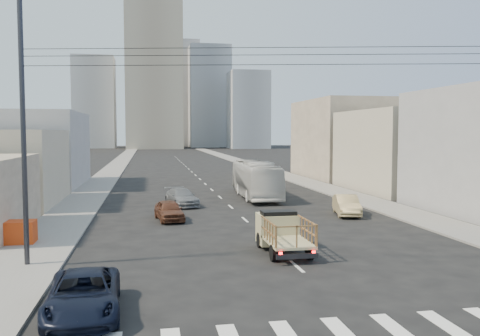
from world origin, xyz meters
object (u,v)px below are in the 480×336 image
object	(u,v)px
city_bus	(256,179)
sedan_grey	(182,197)
navy_pickup	(83,295)
flatbed_pickup	(283,230)
streetlamp_left	(26,117)
sedan_tan	(347,205)
sedan_brown	(169,210)
crate_stack	(17,232)

from	to	relation	value
city_bus	sedan_grey	world-z (taller)	city_bus
city_bus	navy_pickup	bearing A→B (deg)	-110.50
city_bus	sedan_grey	distance (m)	8.06
flatbed_pickup	streetlamp_left	bearing A→B (deg)	-176.90
navy_pickup	sedan_tan	xyz separation A→B (m)	(15.75, 17.13, 0.03)
navy_pickup	streetlamp_left	xyz separation A→B (m)	(-3.03, 6.52, 5.76)
navy_pickup	sedan_grey	world-z (taller)	navy_pickup
sedan_brown	crate_stack	distance (m)	10.07
sedan_brown	streetlamp_left	bearing A→B (deg)	-129.19
flatbed_pickup	sedan_brown	size ratio (longest dim) A/B	1.13
city_bus	sedan_brown	world-z (taller)	city_bus
streetlamp_left	sedan_brown	bearing A→B (deg)	58.93
crate_stack	sedan_brown	bearing A→B (deg)	37.23
sedan_brown	sedan_tan	distance (m)	12.38
streetlamp_left	city_bus	bearing A→B (deg)	55.73
navy_pickup	flatbed_pickup	bearing A→B (deg)	37.37
sedan_tan	sedan_grey	bearing A→B (deg)	162.23
sedan_brown	crate_stack	bearing A→B (deg)	-150.88
navy_pickup	sedan_brown	distance (m)	17.49
sedan_grey	flatbed_pickup	bearing A→B (deg)	-89.84
sedan_tan	streetlamp_left	distance (m)	22.33
streetlamp_left	crate_stack	xyz separation A→B (m)	(-1.61, 4.55, -5.75)
city_bus	crate_stack	distance (m)	23.32
sedan_grey	city_bus	bearing A→B (deg)	18.06
flatbed_pickup	sedan_tan	distance (m)	12.40
sedan_brown	crate_stack	world-z (taller)	sedan_brown
city_bus	sedan_brown	distance (m)	13.48
navy_pickup	streetlamp_left	distance (m)	9.21
flatbed_pickup	streetlamp_left	xyz separation A→B (m)	(-11.47, -0.62, 5.34)
flatbed_pickup	sedan_tan	world-z (taller)	flatbed_pickup
crate_stack	city_bus	bearing A→B (deg)	46.12
navy_pickup	sedan_tan	world-z (taller)	sedan_tan
flatbed_pickup	navy_pickup	xyz separation A→B (m)	(-8.43, -7.14, -0.42)
streetlamp_left	crate_stack	distance (m)	7.50
streetlamp_left	crate_stack	bearing A→B (deg)	109.44
sedan_grey	streetlamp_left	bearing A→B (deg)	-126.67
sedan_brown	streetlamp_left	size ratio (longest dim) A/B	0.33
flatbed_pickup	streetlamp_left	world-z (taller)	streetlamp_left
sedan_grey	streetlamp_left	size ratio (longest dim) A/B	0.39
city_bus	sedan_brown	size ratio (longest dim) A/B	2.96
streetlamp_left	sedan_grey	bearing A→B (deg)	66.03
flatbed_pickup	sedan_brown	world-z (taller)	flatbed_pickup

